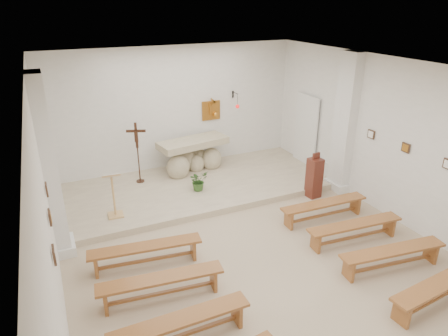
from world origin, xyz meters
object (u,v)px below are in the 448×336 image
bench_right_third (392,254)px  lectern (113,194)px  bench_left_second (161,283)px  crucifix_stand (137,148)px  bench_right_fourth (440,287)px  bench_right_second (354,228)px  bench_right_front (324,207)px  altar (193,158)px  bench_left_front (146,251)px  bench_left_third (181,324)px  donation_pedestal (314,178)px

bench_right_third → lectern: bearing=145.5°
lectern → bench_left_second: (0.21, -2.83, -0.36)m
crucifix_stand → bench_right_fourth: (3.32, -6.39, -0.75)m
bench_right_second → bench_right_fourth: (0.00, -1.99, 0.00)m
crucifix_stand → bench_right_front: crucifix_stand is taller
altar → bench_left_front: (-2.26, -3.55, -0.20)m
crucifix_stand → bench_right_third: bearing=-37.5°
bench_right_front → bench_left_second: bearing=-163.9°
bench_right_front → bench_left_third: 4.50m
bench_left_second → bench_right_second: bearing=6.7°
crucifix_stand → bench_left_second: bearing=-78.4°
bench_right_front → bench_left_second: (-4.04, -0.99, 0.00)m
crucifix_stand → altar: bearing=25.9°
lectern → bench_right_third: (4.25, -3.83, -0.36)m
lectern → bench_right_fourth: size_ratio=0.52×
lectern → bench_left_third: 3.85m
bench_right_third → bench_right_fourth: 0.99m
altar → crucifix_stand: (-1.54, -0.14, 0.55)m
bench_left_second → altar: bearing=70.2°
altar → bench_right_second: 4.88m
crucifix_stand → bench_left_third: 5.50m
bench_left_third → bench_right_second: bearing=13.7°
donation_pedestal → bench_right_second: size_ratio=0.56×
bench_right_front → bench_right_fourth: size_ratio=1.00×
crucifix_stand → bench_right_third: (3.32, -5.40, -0.75)m
donation_pedestal → bench_left_third: donation_pedestal is taller
bench_left_front → bench_left_third: bearing=-82.5°
bench_left_third → bench_right_front: bearing=26.1°
bench_left_second → bench_left_third: bearing=-83.3°
crucifix_stand → bench_right_front: 4.82m
bench_right_front → bench_right_second: bearing=-87.7°
lectern → bench_left_second: bearing=-81.2°
bench_right_second → bench_left_second: bearing=-175.1°
altar → lectern: (-2.47, -1.70, 0.15)m
crucifix_stand → bench_right_fourth: size_ratio=0.77×
bench_left_front → bench_left_third: 1.99m
bench_right_third → bench_right_fourth: (0.00, -0.99, 0.00)m
bench_right_fourth → bench_left_front: bearing=138.9°
bench_left_front → bench_left_third: size_ratio=1.01×
altar → donation_pedestal: bearing=-57.5°
lectern → bench_right_fourth: lectern is taller
donation_pedestal → bench_right_front: 1.17m
bench_left_second → bench_right_fourth: bearing=-19.5°
crucifix_stand → bench_right_front: (3.32, -3.41, -0.75)m
bench_right_third → altar: bearing=115.3°
altar → bench_right_front: 3.97m
crucifix_stand → bench_right_third: 6.38m
donation_pedestal → bench_right_third: bearing=-103.2°
bench_right_third → bench_right_fourth: size_ratio=1.00×
bench_left_second → bench_right_third: same height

